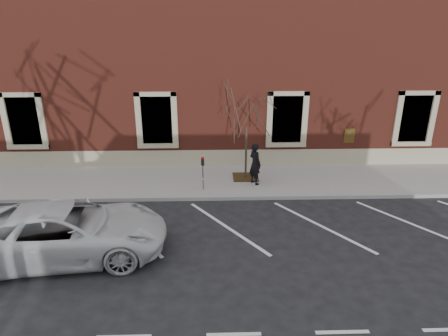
{
  "coord_description": "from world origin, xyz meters",
  "views": [
    {
      "loc": [
        -0.4,
        -13.41,
        6.25
      ],
      "look_at": [
        0.0,
        0.6,
        1.1
      ],
      "focal_mm": 30.0,
      "sensor_mm": 36.0,
      "label": 1
    }
  ],
  "objects_px": {
    "parking_meter": "(203,167)",
    "white_truck": "(66,231)",
    "sapling": "(247,113)",
    "man": "(255,164)"
  },
  "relations": [
    {
      "from": "man",
      "to": "white_truck",
      "type": "distance_m",
      "value": 7.84
    },
    {
      "from": "parking_meter",
      "to": "sapling",
      "type": "xyz_separation_m",
      "value": [
        1.84,
        1.29,
        1.93
      ]
    },
    {
      "from": "man",
      "to": "sapling",
      "type": "bearing_deg",
      "value": -6.67
    },
    {
      "from": "sapling",
      "to": "white_truck",
      "type": "height_order",
      "value": "sapling"
    },
    {
      "from": "man",
      "to": "parking_meter",
      "type": "relative_size",
      "value": 1.28
    },
    {
      "from": "parking_meter",
      "to": "white_truck",
      "type": "height_order",
      "value": "white_truck"
    },
    {
      "from": "parking_meter",
      "to": "white_truck",
      "type": "relative_size",
      "value": 0.24
    },
    {
      "from": "man",
      "to": "sapling",
      "type": "distance_m",
      "value": 2.15
    },
    {
      "from": "sapling",
      "to": "man",
      "type": "bearing_deg",
      "value": -65.6
    },
    {
      "from": "sapling",
      "to": "white_truck",
      "type": "xyz_separation_m",
      "value": [
        -5.69,
        -5.73,
        -2.24
      ]
    }
  ]
}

